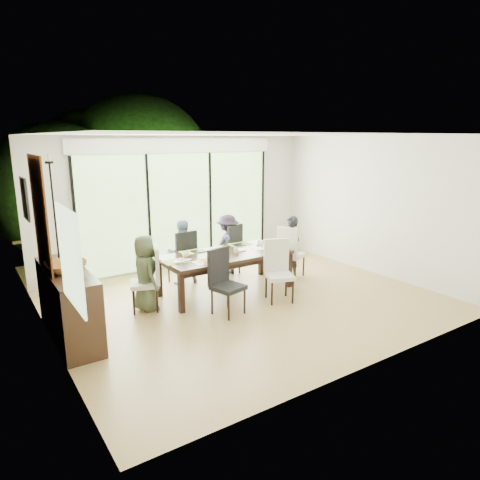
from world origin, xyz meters
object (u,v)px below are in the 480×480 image
bowl (66,267)px  person_far_right (228,245)px  table_top (226,255)px  chair_far_left (181,256)px  person_right_end (291,247)px  cup_c (260,243)px  sideboard (69,304)px  vase (227,249)px  cup_a (186,255)px  chair_near_left (228,282)px  chair_near_right (280,271)px  person_far_left (182,252)px  chair_far_right (227,249)px  chair_left_end (144,279)px  chair_right_end (292,251)px  laptop (184,261)px  cup_b (236,251)px  person_left_end (145,273)px

bowl → person_far_right: bearing=21.6°
table_top → chair_far_left: 0.97m
chair_far_left → person_right_end: (1.93, -0.85, 0.09)m
cup_c → sideboard: size_ratio=0.07×
vase → cup_a: vase is taller
sideboard → bowl: 0.56m
chair_near_left → chair_near_right: same height
person_right_end → person_far_left: same height
chair_far_right → bowl: bearing=2.2°
chair_left_end → chair_near_right: same height
chair_right_end → chair_far_left: same height
chair_near_right → person_far_left: person_far_left is taller
chair_far_right → vase: size_ratio=9.17×
chair_far_right → person_right_end: (0.93, -0.85, 0.09)m
chair_near_left → laptop: size_ratio=3.33×
table_top → chair_near_left: 1.02m
cup_b → sideboard: bearing=-174.8°
chair_far_left → chair_near_right: bearing=115.7°
chair_near_left → person_far_right: 2.00m
table_top → chair_near_left: (-0.50, -0.87, -0.16)m
chair_far_left → chair_near_left: bearing=85.1°
chair_near_left → cup_a: size_ratio=8.87×
chair_right_end → laptop: size_ratio=3.33×
chair_left_end → person_far_left: (1.05, 0.83, 0.09)m
chair_right_end → person_left_end: bearing=67.8°
person_far_left → cup_a: size_ratio=10.40×
chair_near_left → chair_near_right: size_ratio=1.00×
chair_left_end → cup_c: bearing=112.8°
chair_left_end → chair_near_left: size_ratio=1.00×
vase → cup_b: bearing=-56.3°
cup_b → sideboard: size_ratio=0.05×
cup_c → chair_far_right: bearing=108.4°
person_far_right → laptop: person_far_right is taller
chair_far_right → vase: chair_far_right is taller
chair_far_right → cup_c: (0.25, -0.75, 0.23)m
chair_left_end → chair_right_end: same height
cup_a → cup_b: cup_a is taller
vase → cup_b: (0.10, -0.15, -0.01)m
person_left_end → person_far_right: same height
chair_far_right → person_far_right: 0.09m
table_top → chair_near_right: size_ratio=2.18×
chair_near_left → sideboard: size_ratio=0.59×
chair_near_left → sideboard: chair_near_left is taller
table_top → cup_b: (0.15, -0.10, 0.07)m
chair_far_right → person_left_end: size_ratio=0.85×
chair_near_right → bowl: bearing=-165.7°
chair_right_end → cup_c: bearing=59.7°
chair_right_end → chair_far_right: (-0.95, 0.85, 0.00)m
laptop → cup_a: bearing=45.2°
person_far_left → bowl: 2.64m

